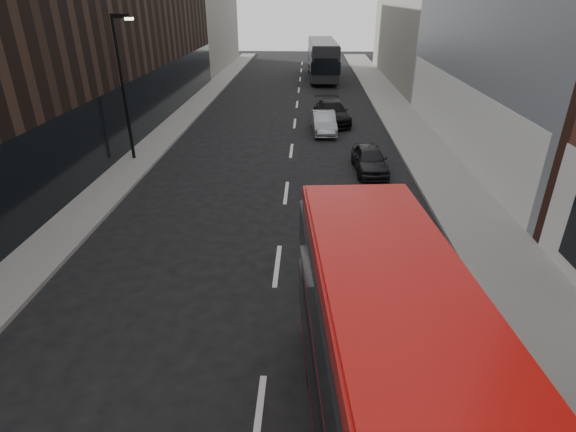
# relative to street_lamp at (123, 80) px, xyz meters

# --- Properties ---
(sidewalk_right) EXTENTS (3.00, 80.00, 0.15)m
(sidewalk_right) POSITION_rel_street_lamp_xyz_m (15.72, 7.00, -4.11)
(sidewalk_right) COLOR slate
(sidewalk_right) RESTS_ON ground
(sidewalk_left) EXTENTS (2.00, 80.00, 0.15)m
(sidewalk_left) POSITION_rel_street_lamp_xyz_m (0.22, 7.00, -4.11)
(sidewalk_left) COLOR slate
(sidewalk_left) RESTS_ON ground
(building_left_mid) EXTENTS (5.00, 24.00, 14.00)m
(building_left_mid) POSITION_rel_street_lamp_xyz_m (-3.28, 12.00, 2.82)
(building_left_mid) COLOR black
(building_left_mid) RESTS_ON ground
(building_left_far) EXTENTS (5.00, 20.00, 13.00)m
(building_left_far) POSITION_rel_street_lamp_xyz_m (-3.28, 34.00, 2.32)
(building_left_far) COLOR slate
(building_left_far) RESTS_ON ground
(street_lamp) EXTENTS (1.06, 0.22, 7.00)m
(street_lamp) POSITION_rel_street_lamp_xyz_m (0.00, 0.00, 0.00)
(street_lamp) COLOR black
(street_lamp) RESTS_ON sidewalk_left
(grey_bus) EXTENTS (3.12, 11.69, 3.74)m
(grey_bus) POSITION_rel_street_lamp_xyz_m (10.48, 26.55, -2.18)
(grey_bus) COLOR black
(grey_bus) RESTS_ON ground
(car_a) EXTENTS (1.71, 3.82, 1.28)m
(car_a) POSITION_rel_street_lamp_xyz_m (12.22, -1.10, -3.54)
(car_a) COLOR black
(car_a) RESTS_ON ground
(car_b) EXTENTS (1.61, 4.06, 1.31)m
(car_b) POSITION_rel_street_lamp_xyz_m (10.14, 5.86, -3.52)
(car_b) COLOR gray
(car_b) RESTS_ON ground
(car_c) EXTENTS (2.67, 5.21, 1.45)m
(car_c) POSITION_rel_street_lamp_xyz_m (10.74, 8.40, -3.46)
(car_c) COLOR black
(car_c) RESTS_ON ground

